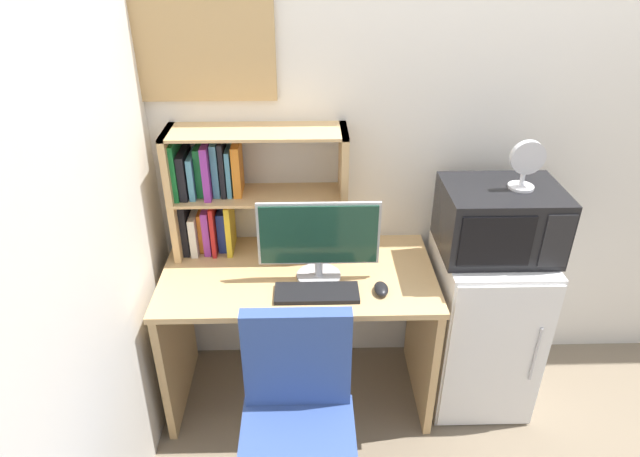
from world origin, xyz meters
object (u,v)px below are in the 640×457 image
at_px(hutch_bookshelf, 230,189).
at_px(wall_corkboard, 200,52).
at_px(desk_chair, 298,444).
at_px(monitor, 319,239).
at_px(computer_mouse, 381,289).
at_px(desk_fan, 526,163).
at_px(keyboard, 317,293).
at_px(microwave, 499,220).
at_px(mini_fridge, 480,323).

distance_m(hutch_bookshelf, wall_corkboard, 0.62).
distance_m(desk_chair, wall_corkboard, 1.66).
height_order(monitor, desk_chair, monitor).
height_order(computer_mouse, wall_corkboard, wall_corkboard).
bearing_deg(desk_fan, computer_mouse, -163.81).
xyz_separation_m(keyboard, computer_mouse, (0.28, 0.01, 0.01)).
height_order(keyboard, microwave, microwave).
bearing_deg(monitor, microwave, 4.12).
relative_size(hutch_bookshelf, computer_mouse, 7.94).
height_order(monitor, keyboard, monitor).
relative_size(microwave, desk_chair, 0.53).
relative_size(computer_mouse, microwave, 0.20).
height_order(hutch_bookshelf, monitor, hutch_bookshelf).
relative_size(monitor, mini_fridge, 0.62).
bearing_deg(computer_mouse, hutch_bookshelf, 150.35).
bearing_deg(hutch_bookshelf, keyboard, -45.02).
xyz_separation_m(desk_fan, wall_corkboard, (-1.38, 0.31, 0.40)).
bearing_deg(desk_chair, monitor, 81.60).
bearing_deg(microwave, monitor, -175.88).
distance_m(computer_mouse, microwave, 0.62).
height_order(hutch_bookshelf, microwave, hutch_bookshelf).
distance_m(computer_mouse, wall_corkboard, 1.29).
distance_m(keyboard, microwave, 0.88).
relative_size(monitor, desk_fan, 2.46).
relative_size(computer_mouse, desk_chair, 0.11).
xyz_separation_m(keyboard, desk_fan, (0.89, 0.19, 0.52)).
xyz_separation_m(keyboard, desk_chair, (-0.08, -0.50, -0.35)).
bearing_deg(desk_fan, keyboard, -168.12).
distance_m(keyboard, computer_mouse, 0.28).
bearing_deg(wall_corkboard, keyboard, -45.25).
bearing_deg(desk_chair, microwave, 37.58).
height_order(hutch_bookshelf, desk_chair, hutch_bookshelf).
bearing_deg(monitor, mini_fridge, 3.91).
xyz_separation_m(desk_chair, wall_corkboard, (-0.41, 1.00, 1.27)).
height_order(microwave, desk_chair, microwave).
distance_m(hutch_bookshelf, microwave, 1.24).
bearing_deg(hutch_bookshelf, mini_fridge, -9.69).
relative_size(hutch_bookshelf, mini_fridge, 0.95).
xyz_separation_m(monitor, desk_chair, (-0.09, -0.64, -0.54)).
bearing_deg(monitor, desk_chair, -98.40).
relative_size(mini_fridge, microwave, 1.69).
xyz_separation_m(mini_fridge, microwave, (0.00, 0.00, 0.59)).
height_order(mini_fridge, desk_fan, desk_fan).
xyz_separation_m(mini_fridge, desk_chair, (-0.90, -0.69, -0.01)).
bearing_deg(keyboard, monitor, 85.06).
bearing_deg(microwave, keyboard, -166.80).
relative_size(hutch_bookshelf, keyboard, 2.23).
height_order(mini_fridge, wall_corkboard, wall_corkboard).
relative_size(computer_mouse, desk_fan, 0.47).
distance_m(mini_fridge, desk_fan, 0.86).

